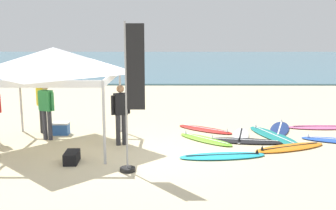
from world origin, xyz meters
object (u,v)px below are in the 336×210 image
object	(u,v)px
surfboard_navy	(280,129)
surfboard_black	(244,141)
surfboard_cyan	(223,156)
cooler_box	(61,128)
surfboard_orange	(290,147)
canopy_tent	(54,61)
person_green	(46,107)
banner_flag	(131,104)
gear_bag_near_tent	(72,157)
surfboard_teal	(273,135)
person_black	(121,111)
surfboard_lime	(205,139)
person_yellow	(42,102)
surfboard_white	(241,135)
surfboard_red	(205,129)
surfboard_pink	(322,127)

from	to	relation	value
surfboard_navy	surfboard_black	size ratio (longest dim) A/B	0.96
surfboard_cyan	cooler_box	size ratio (longest dim) A/B	4.60
surfboard_orange	canopy_tent	bearing A→B (deg)	177.41
person_green	banner_flag	bearing A→B (deg)	-44.27
gear_bag_near_tent	surfboard_teal	bearing A→B (deg)	24.14
person_black	banner_flag	xyz separation A→B (m)	(0.51, -2.15, 0.59)
person_green	banner_flag	size ratio (longest dim) A/B	0.50
surfboard_lime	banner_flag	xyz separation A→B (m)	(-1.90, -2.61, 1.54)
surfboard_teal	cooler_box	world-z (taller)	cooler_box
surfboard_teal	person_yellow	size ratio (longest dim) A/B	1.47
surfboard_lime	surfboard_white	size ratio (longest dim) A/B	0.91
person_black	surfboard_black	bearing A→B (deg)	5.07
surfboard_teal	gear_bag_near_tent	world-z (taller)	gear_bag_near_tent
surfboard_white	banner_flag	xyz separation A→B (m)	(-3.03, -3.06, 1.54)
banner_flag	person_green	bearing A→B (deg)	135.73
cooler_box	surfboard_red	bearing A→B (deg)	6.97
surfboard_black	person_yellow	world-z (taller)	person_yellow
surfboard_cyan	person_yellow	xyz separation A→B (m)	(-5.35, 2.41, 0.95)
person_black	person_green	distance (m)	2.32
surfboard_teal	person_black	bearing A→B (deg)	-168.51
surfboard_orange	surfboard_red	xyz separation A→B (m)	(-2.14, 2.04, 0.00)
surfboard_lime	surfboard_teal	size ratio (longest dim) A/B	0.69
surfboard_white	surfboard_black	distance (m)	0.60
surfboard_red	person_yellow	size ratio (longest dim) A/B	1.12
canopy_tent	gear_bag_near_tent	xyz separation A→B (m)	(0.75, -1.51, -2.25)
surfboard_navy	surfboard_red	distance (m)	2.45
surfboard_lime	surfboard_red	xyz separation A→B (m)	(0.11, 1.22, -0.00)
surfboard_red	banner_flag	distance (m)	4.59
surfboard_white	surfboard_black	size ratio (longest dim) A/B	0.82
person_black	gear_bag_near_tent	world-z (taller)	person_black
canopy_tent	surfboard_orange	bearing A→B (deg)	-2.59
surfboard_orange	surfboard_white	size ratio (longest dim) A/B	1.19
surfboard_pink	gear_bag_near_tent	xyz separation A→B (m)	(-7.47, -3.57, 0.10)
surfboard_pink	person_black	distance (m)	6.81
surfboard_navy	cooler_box	bearing A→B (deg)	-174.76
gear_bag_near_tent	surfboard_navy	bearing A→B (deg)	29.10
person_yellow	surfboard_lime	bearing A→B (deg)	-9.46
surfboard_orange	banner_flag	world-z (taller)	banner_flag
surfboard_white	gear_bag_near_tent	world-z (taller)	gear_bag_near_tent
surfboard_lime	surfboard_black	xyz separation A→B (m)	(1.11, -0.14, -0.00)
surfboard_navy	person_yellow	xyz separation A→B (m)	(-7.59, -0.47, 0.95)
surfboard_red	surfboard_pink	size ratio (longest dim) A/B	0.84
canopy_tent	surfboard_navy	size ratio (longest dim) A/B	1.47
surfboard_navy	surfboard_orange	bearing A→B (deg)	-98.14
surfboard_navy	surfboard_pink	bearing A→B (deg)	8.80
surfboard_cyan	surfboard_orange	world-z (taller)	same
surfboard_lime	person_black	bearing A→B (deg)	-169.30
cooler_box	surfboard_pink	bearing A→B (deg)	5.87
surfboard_pink	banner_flag	world-z (taller)	banner_flag
surfboard_black	cooler_box	size ratio (longest dim) A/B	4.66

